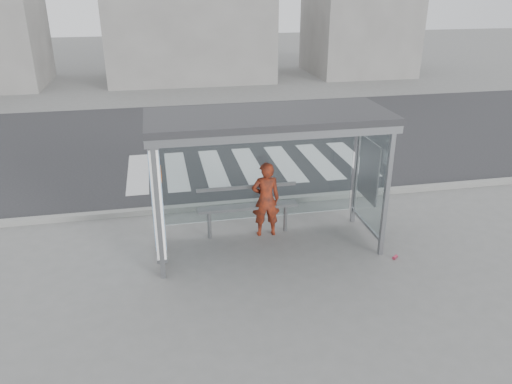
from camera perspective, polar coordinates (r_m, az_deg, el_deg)
The scene contains 10 objects.
ground at distance 9.66m, azimuth 1.33°, elevation -6.23°, with size 80.00×80.00×0.00m, color slate.
road at distance 16.04m, azimuth -4.21°, elevation 5.93°, with size 30.00×10.00×0.01m, color #28282A.
curb at distance 11.34m, azimuth -0.83°, elevation -1.22°, with size 30.00×0.18×0.12m, color gray.
crosswalk at distance 13.77m, azimuth -0.76°, elevation 3.04°, with size 6.55×3.00×0.00m.
bus_shelter at distance 8.85m, azimuth -0.99°, elevation 4.99°, with size 4.25×1.65×2.62m.
building_center at distance 26.37m, azimuth -7.71°, elevation 18.12°, with size 8.00×5.00×5.00m, color slate.
building_right at distance 28.40m, azimuth 11.82°, elevation 20.23°, with size 5.00×5.00×7.00m, color slate.
person at distance 9.77m, azimuth 1.12°, elevation -0.84°, with size 0.56×0.37×1.54m, color orange.
bench at distance 9.85m, azimuth -0.96°, elevation -1.70°, with size 1.99×0.24×1.03m.
soda_can at distance 9.60m, azimuth 15.61°, elevation -7.18°, with size 0.06×0.06×0.12m, color #CF3D5A.
Camera 1 is at (-1.90, -8.20, 4.75)m, focal length 35.00 mm.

